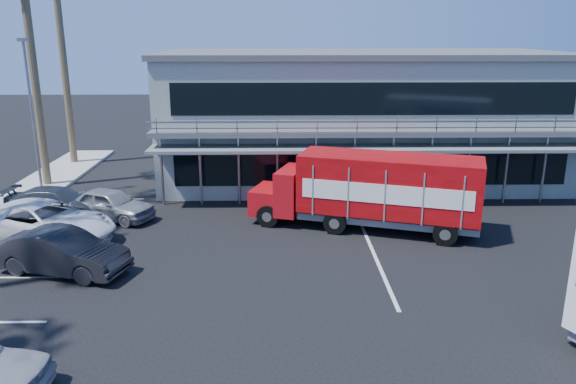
{
  "coord_description": "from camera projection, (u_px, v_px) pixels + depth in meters",
  "views": [
    {
      "loc": [
        -1.77,
        -17.66,
        8.44
      ],
      "look_at": [
        -1.36,
        3.6,
        2.3
      ],
      "focal_mm": 35.0,
      "sensor_mm": 36.0,
      "label": 1
    }
  ],
  "objects": [
    {
      "name": "ground",
      "position": [
        329.0,
        285.0,
        19.34
      ],
      "size": [
        120.0,
        120.0,
        0.0
      ],
      "primitive_type": "plane",
      "color": "black",
      "rests_on": "ground"
    },
    {
      "name": "building",
      "position": [
        359.0,
        115.0,
        32.72
      ],
      "size": [
        22.4,
        12.0,
        7.3
      ],
      "color": "gray",
      "rests_on": "ground"
    },
    {
      "name": "light_pole_far",
      "position": [
        32.0,
        111.0,
        28.39
      ],
      "size": [
        0.5,
        0.25,
        8.09
      ],
      "color": "gray",
      "rests_on": "ground"
    },
    {
      "name": "red_truck",
      "position": [
        373.0,
        189.0,
        24.23
      ],
      "size": [
        10.12,
        5.27,
        3.34
      ],
      "rotation": [
        0.0,
        0.0,
        -0.32
      ],
      "color": "#B10E14",
      "rests_on": "ground"
    },
    {
      "name": "parked_car_b",
      "position": [
        63.0,
        252.0,
        20.09
      ],
      "size": [
        5.05,
        3.0,
        1.57
      ],
      "primitive_type": "imported",
      "rotation": [
        0.0,
        0.0,
        1.27
      ],
      "color": "black",
      "rests_on": "ground"
    },
    {
      "name": "parked_car_c",
      "position": [
        44.0,
        222.0,
        23.12
      ],
      "size": [
        6.59,
        4.74,
        1.67
      ],
      "primitive_type": "imported",
      "rotation": [
        0.0,
        0.0,
        1.2
      ],
      "color": "white",
      "rests_on": "ground"
    },
    {
      "name": "parked_car_d",
      "position": [
        58.0,
        202.0,
        26.22
      ],
      "size": [
        4.92,
        2.3,
        1.39
      ],
      "primitive_type": "imported",
      "rotation": [
        0.0,
        0.0,
        1.5
      ],
      "color": "#292F37",
      "rests_on": "ground"
    },
    {
      "name": "parked_car_e",
      "position": [
        110.0,
        204.0,
        25.87
      ],
      "size": [
        4.56,
        3.24,
        1.44
      ],
      "primitive_type": "imported",
      "rotation": [
        0.0,
        0.0,
        1.16
      ],
      "color": "gray",
      "rests_on": "ground"
    }
  ]
}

